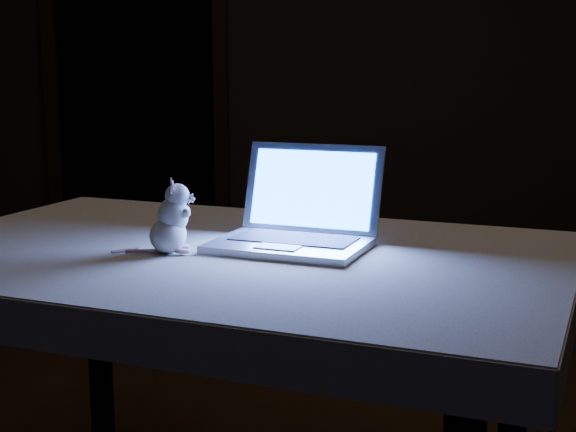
# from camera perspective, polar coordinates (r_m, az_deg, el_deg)

# --- Properties ---
(back_wall) EXTENTS (4.50, 0.04, 2.60)m
(back_wall) POSITION_cam_1_polar(r_m,az_deg,el_deg) (4.84, 2.71, 11.81)
(back_wall) COLOR black
(back_wall) RESTS_ON ground
(doorway) EXTENTS (1.06, 0.36, 2.13)m
(doorway) POSITION_cam_1_polar(r_m,az_deg,el_deg) (4.94, -10.33, 8.90)
(doorway) COLOR black
(doorway) RESTS_ON back_wall
(table) EXTENTS (1.64, 1.34, 0.76)m
(table) POSITION_cam_1_polar(r_m,az_deg,el_deg) (2.01, -4.05, -13.07)
(table) COLOR black
(table) RESTS_ON floor
(tablecloth) EXTENTS (1.64, 1.22, 0.09)m
(tablecloth) POSITION_cam_1_polar(r_m,az_deg,el_deg) (1.90, -6.89, -3.63)
(tablecloth) COLOR beige
(tablecloth) RESTS_ON table
(laptop) EXTENTS (0.42, 0.40, 0.23)m
(laptop) POSITION_cam_1_polar(r_m,az_deg,el_deg) (1.86, 0.08, 1.19)
(laptop) COLOR #B0B1B6
(laptop) RESTS_ON tablecloth
(plush_mouse) EXTENTS (0.15, 0.15, 0.16)m
(plush_mouse) POSITION_cam_1_polar(r_m,az_deg,el_deg) (1.85, -8.23, -0.04)
(plush_mouse) COLOR silver
(plush_mouse) RESTS_ON tablecloth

